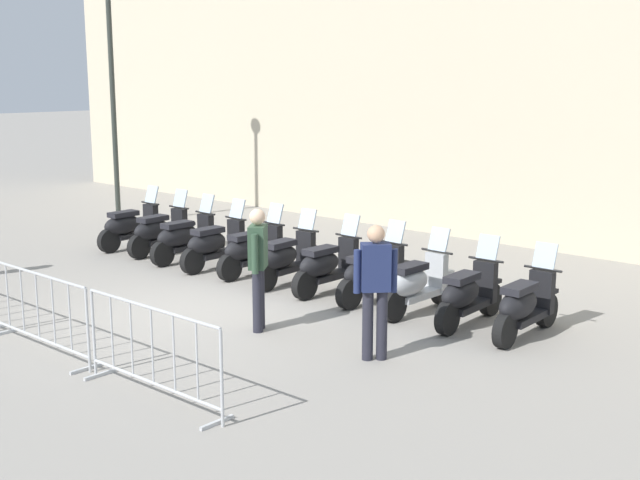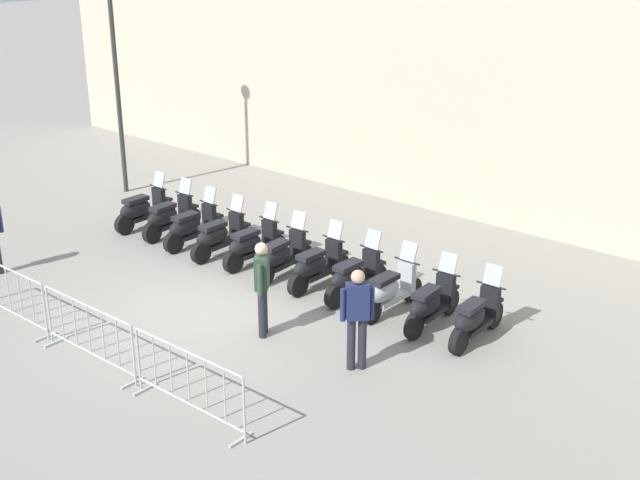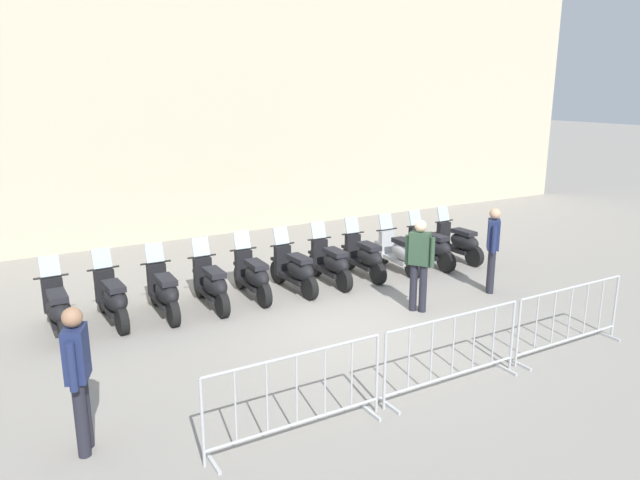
{
  "view_description": "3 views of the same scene",
  "coord_description": "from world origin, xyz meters",
  "px_view_note": "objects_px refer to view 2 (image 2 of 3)",
  "views": [
    {
      "loc": [
        10.38,
        -6.76,
        3.6
      ],
      "look_at": [
        1.05,
        1.76,
        1.02
      ],
      "focal_mm": 47.01,
      "sensor_mm": 36.0,
      "label": 1
    },
    {
      "loc": [
        11.6,
        -8.2,
        6.86
      ],
      "look_at": [
        0.71,
        2.32,
        1.01
      ],
      "focal_mm": 47.19,
      "sensor_mm": 36.0,
      "label": 2
    },
    {
      "loc": [
        -4.38,
        -8.45,
        3.96
      ],
      "look_at": [
        0.36,
        2.22,
        1.01
      ],
      "focal_mm": 33.11,
      "sensor_mm": 36.0,
      "label": 3
    }
  ],
  "objects_px": {
    "motorcycle_3": "(219,236)",
    "motorcycle_4": "(252,245)",
    "motorcycle_0": "(142,210)",
    "officer_by_barriers": "(262,283)",
    "motorcycle_1": "(169,217)",
    "motorcycle_7": "(354,277)",
    "barrier_segment_2": "(188,383)",
    "motorcycle_5": "(282,256)",
    "motorcycle_6": "(317,266)",
    "barrier_segment_1": "(89,334)",
    "officer_mid_plaza": "(357,314)",
    "motorcycle_2": "(192,227)",
    "barrier_segment_0": "(9,294)",
    "motorcycle_8": "(390,290)",
    "motorcycle_10": "(475,318)",
    "street_lamp": "(114,52)",
    "motorcycle_9": "(431,304)"
  },
  "relations": [
    {
      "from": "street_lamp",
      "to": "barrier_segment_2",
      "type": "bearing_deg",
      "value": -27.17
    },
    {
      "from": "motorcycle_6",
      "to": "officer_by_barriers",
      "type": "relative_size",
      "value": 1.0
    },
    {
      "from": "street_lamp",
      "to": "officer_mid_plaza",
      "type": "relative_size",
      "value": 3.53
    },
    {
      "from": "motorcycle_2",
      "to": "motorcycle_6",
      "type": "relative_size",
      "value": 1.0
    },
    {
      "from": "motorcycle_4",
      "to": "motorcycle_7",
      "type": "relative_size",
      "value": 1.0
    },
    {
      "from": "motorcycle_7",
      "to": "officer_mid_plaza",
      "type": "bearing_deg",
      "value": -45.22
    },
    {
      "from": "motorcycle_1",
      "to": "barrier_segment_0",
      "type": "distance_m",
      "value": 4.84
    },
    {
      "from": "motorcycle_7",
      "to": "barrier_segment_0",
      "type": "relative_size",
      "value": 0.75
    },
    {
      "from": "motorcycle_0",
      "to": "motorcycle_4",
      "type": "height_order",
      "value": "same"
    },
    {
      "from": "motorcycle_4",
      "to": "officer_by_barriers",
      "type": "relative_size",
      "value": 1.0
    },
    {
      "from": "motorcycle_4",
      "to": "barrier_segment_1",
      "type": "relative_size",
      "value": 0.75
    },
    {
      "from": "motorcycle_6",
      "to": "barrier_segment_0",
      "type": "distance_m",
      "value": 5.71
    },
    {
      "from": "motorcycle_3",
      "to": "motorcycle_8",
      "type": "relative_size",
      "value": 1.0
    },
    {
      "from": "motorcycle_1",
      "to": "barrier_segment_1",
      "type": "bearing_deg",
      "value": -47.0
    },
    {
      "from": "motorcycle_5",
      "to": "officer_mid_plaza",
      "type": "height_order",
      "value": "officer_mid_plaza"
    },
    {
      "from": "barrier_segment_0",
      "to": "street_lamp",
      "type": "relative_size",
      "value": 0.38
    },
    {
      "from": "motorcycle_6",
      "to": "motorcycle_4",
      "type": "bearing_deg",
      "value": -174.19
    },
    {
      "from": "motorcycle_7",
      "to": "barrier_segment_0",
      "type": "bearing_deg",
      "value": -125.31
    },
    {
      "from": "barrier_segment_2",
      "to": "officer_mid_plaza",
      "type": "xyz_separation_m",
      "value": [
        0.76,
        2.75,
        0.45
      ]
    },
    {
      "from": "motorcycle_5",
      "to": "barrier_segment_1",
      "type": "xyz_separation_m",
      "value": [
        0.48,
        -4.6,
        0.07
      ]
    },
    {
      "from": "motorcycle_3",
      "to": "motorcycle_4",
      "type": "distance_m",
      "value": 0.89
    },
    {
      "from": "motorcycle_1",
      "to": "motorcycle_7",
      "type": "xyz_separation_m",
      "value": [
        5.27,
        0.58,
        0.0
      ]
    },
    {
      "from": "barrier_segment_1",
      "to": "officer_mid_plaza",
      "type": "xyz_separation_m",
      "value": [
        3.13,
        3.0,
        0.45
      ]
    },
    {
      "from": "motorcycle_1",
      "to": "barrier_segment_0",
      "type": "bearing_deg",
      "value": -70.28
    },
    {
      "from": "motorcycle_6",
      "to": "officer_mid_plaza",
      "type": "height_order",
      "value": "officer_mid_plaza"
    },
    {
      "from": "motorcycle_8",
      "to": "officer_mid_plaza",
      "type": "xyz_separation_m",
      "value": [
        0.98,
        -1.91,
        0.53
      ]
    },
    {
      "from": "barrier_segment_2",
      "to": "officer_by_barriers",
      "type": "bearing_deg",
      "value": 116.09
    },
    {
      "from": "motorcycle_0",
      "to": "officer_by_barriers",
      "type": "bearing_deg",
      "value": -13.67
    },
    {
      "from": "motorcycle_2",
      "to": "motorcycle_3",
      "type": "distance_m",
      "value": 0.89
    },
    {
      "from": "street_lamp",
      "to": "motorcycle_2",
      "type": "bearing_deg",
      "value": -13.57
    },
    {
      "from": "motorcycle_0",
      "to": "motorcycle_5",
      "type": "xyz_separation_m",
      "value": [
        4.41,
        0.44,
        0.0
      ]
    },
    {
      "from": "motorcycle_8",
      "to": "motorcycle_4",
      "type": "bearing_deg",
      "value": -174.43
    },
    {
      "from": "motorcycle_7",
      "to": "barrier_segment_2",
      "type": "xyz_separation_m",
      "value": [
        1.12,
        -4.64,
        0.07
      ]
    },
    {
      "from": "motorcycle_6",
      "to": "motorcycle_8",
      "type": "height_order",
      "value": "same"
    },
    {
      "from": "motorcycle_0",
      "to": "motorcycle_1",
      "type": "relative_size",
      "value": 1.0
    },
    {
      "from": "motorcycle_6",
      "to": "street_lamp",
      "type": "distance_m",
      "value": 8.66
    },
    {
      "from": "barrier_segment_1",
      "to": "barrier_segment_2",
      "type": "xyz_separation_m",
      "value": [
        2.38,
        0.25,
        0.0
      ]
    },
    {
      "from": "motorcycle_1",
      "to": "motorcycle_9",
      "type": "height_order",
      "value": "same"
    },
    {
      "from": "officer_mid_plaza",
      "to": "motorcycle_3",
      "type": "bearing_deg",
      "value": 165.63
    },
    {
      "from": "motorcycle_4",
      "to": "motorcycle_10",
      "type": "xyz_separation_m",
      "value": [
        5.29,
        0.55,
        0.0
      ]
    },
    {
      "from": "motorcycle_3",
      "to": "barrier_segment_1",
      "type": "height_order",
      "value": "motorcycle_3"
    },
    {
      "from": "motorcycle_5",
      "to": "officer_by_barriers",
      "type": "bearing_deg",
      "value": -48.95
    },
    {
      "from": "motorcycle_3",
      "to": "motorcycle_4",
      "type": "bearing_deg",
      "value": 12.2
    },
    {
      "from": "motorcycle_9",
      "to": "officer_mid_plaza",
      "type": "distance_m",
      "value": 2.07
    },
    {
      "from": "motorcycle_5",
      "to": "barrier_segment_2",
      "type": "distance_m",
      "value": 5.2
    },
    {
      "from": "motorcycle_2",
      "to": "motorcycle_1",
      "type": "bearing_deg",
      "value": 179.96
    },
    {
      "from": "motorcycle_6",
      "to": "barrier_segment_2",
      "type": "height_order",
      "value": "motorcycle_6"
    },
    {
      "from": "motorcycle_2",
      "to": "motorcycle_8",
      "type": "bearing_deg",
      "value": 6.55
    },
    {
      "from": "barrier_segment_0",
      "to": "barrier_segment_2",
      "type": "bearing_deg",
      "value": 6.04
    },
    {
      "from": "motorcycle_6",
      "to": "barrier_segment_1",
      "type": "xyz_separation_m",
      "value": [
        -0.39,
        -4.74,
        0.07
      ]
    }
  ]
}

